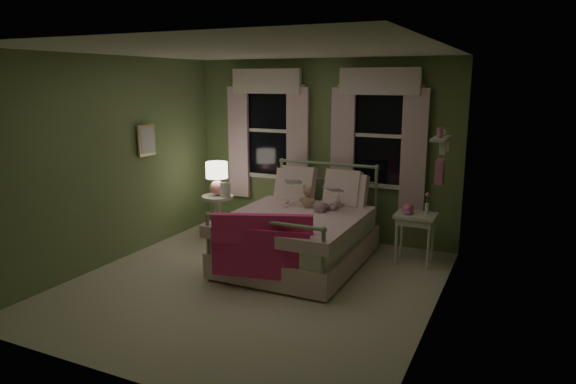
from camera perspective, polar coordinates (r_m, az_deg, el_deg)
The scene contains 18 objects.
room_shell at distance 5.63m, azimuth -4.12°, elevation 2.11°, with size 4.20×4.20×4.20m.
bed at distance 6.53m, azimuth 1.31°, elevation -4.68°, with size 1.58×2.04×1.18m.
pink_throw at distance 5.59m, azimuth -2.98°, elevation -5.26°, with size 1.09×0.50×0.71m.
child_left at distance 6.89m, azimuth 0.63°, elevation 0.69°, with size 0.25×0.16×0.67m, color #F7D1DD.
child_right at distance 6.67m, azimuth 5.00°, elevation 0.62°, with size 0.37×0.29×0.75m, color #F7D1DD.
book_left at distance 6.66m, azimuth -0.27°, elevation 0.77°, with size 0.20×0.27×0.03m, color beige.
book_right at distance 6.45m, azimuth 4.22°, elevation -0.03°, with size 0.20×0.27×0.02m, color beige.
teddy_bear at distance 6.66m, azimuth 2.25°, elevation -0.73°, with size 0.22×0.18×0.30m.
nightstand_left at distance 7.58m, azimuth -7.79°, elevation -2.11°, with size 0.46×0.46×0.65m.
table_lamp at distance 7.47m, azimuth -7.91°, elevation 1.87°, with size 0.32×0.32×0.48m.
book_nightstand at distance 7.41m, azimuth -7.53°, elevation -0.55°, with size 0.16×0.22×0.02m, color beige.
nightstand_right at distance 6.67m, azimuth 13.99°, elevation -3.21°, with size 0.50×0.40×0.64m.
pink_toy at distance 6.65m, azimuth 13.21°, elevation -1.82°, with size 0.14×0.20×0.14m.
bud_vase at distance 6.64m, azimuth 15.19°, elevation -1.22°, with size 0.06×0.06×0.28m.
window_left at distance 7.76m, azimuth -2.29°, elevation 7.35°, with size 1.34×0.13×1.96m.
window_right at distance 7.14m, azimuth 9.99°, elevation 6.74°, with size 1.34×0.13×1.96m.
wall_shelf at distance 5.65m, azimuth 16.62°, elevation 3.94°, with size 0.15×0.50×0.60m.
framed_picture at distance 7.21m, azimuth -15.44°, elevation 5.55°, with size 0.03×0.32×0.42m.
Camera 1 is at (2.73, -4.83, 2.30)m, focal length 32.00 mm.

